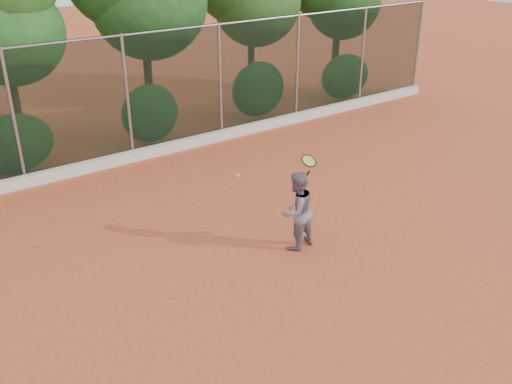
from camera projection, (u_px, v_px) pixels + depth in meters
ground at (286, 267)px, 11.17m from camera, size 80.00×80.00×0.00m
concrete_curb at (136, 155)px, 16.10m from camera, size 24.00×0.20×0.30m
tennis_player at (296, 211)px, 11.52m from camera, size 0.89×0.74×1.67m
chainlink_fence at (127, 95)px, 15.50m from camera, size 24.09×0.09×3.50m
tennis_racket at (309, 163)px, 11.16m from camera, size 0.33×0.31×0.59m
tennis_ball_in_flight at (238, 176)px, 10.39m from camera, size 0.07×0.07×0.07m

